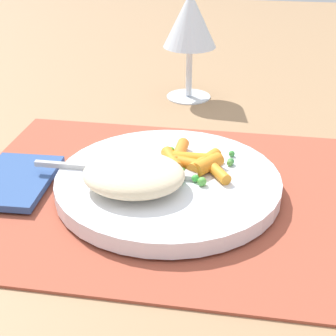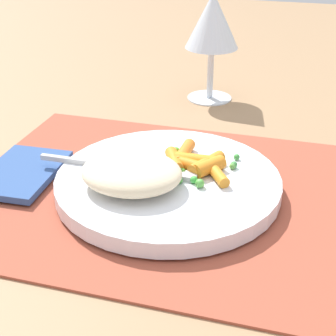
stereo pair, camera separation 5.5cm
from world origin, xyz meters
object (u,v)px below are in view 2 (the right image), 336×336
at_px(plate, 168,183).
at_px(carrot_portion, 196,162).
at_px(fork, 133,169).
at_px(rice_mound, 131,172).
at_px(napkin, 22,172).
at_px(wine_glass, 212,24).

distance_m(plate, carrot_portion, 0.04).
height_order(plate, fork, fork).
xyz_separation_m(plate, fork, (-0.04, -0.00, 0.01)).
xyz_separation_m(rice_mound, fork, (-0.01, 0.03, -0.01)).
height_order(fork, napkin, fork).
bearing_deg(plate, rice_mound, -135.36).
distance_m(carrot_portion, wine_glass, 0.30).
bearing_deg(carrot_portion, rice_mound, -134.65).
relative_size(plate, carrot_portion, 2.89).
xyz_separation_m(plate, napkin, (-0.17, -0.02, -0.00)).
distance_m(carrot_portion, fork, 0.07).
height_order(rice_mound, carrot_portion, rice_mound).
relative_size(plate, napkin, 2.11).
xyz_separation_m(plate, carrot_portion, (0.03, 0.03, 0.02)).
bearing_deg(napkin, rice_mound, -6.30).
bearing_deg(wine_glass, fork, -94.18).
xyz_separation_m(fork, wine_glass, (0.02, 0.31, 0.09)).
bearing_deg(rice_mound, carrot_portion, 45.35).
height_order(plate, wine_glass, wine_glass).
bearing_deg(rice_mound, fork, 106.27).
bearing_deg(plate, wine_glass, 93.20).
bearing_deg(rice_mound, napkin, 173.70).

